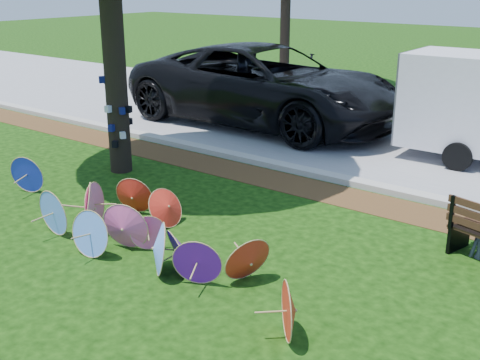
# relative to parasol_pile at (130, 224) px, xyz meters

# --- Properties ---
(ground) EXTENTS (90.00, 90.00, 0.00)m
(ground) POSITION_rel_parasol_pile_xyz_m (0.53, -0.69, -0.35)
(ground) COLOR black
(ground) RESTS_ON ground
(mulch_strip) EXTENTS (90.00, 1.00, 0.01)m
(mulch_strip) POSITION_rel_parasol_pile_xyz_m (0.53, 3.81, -0.35)
(mulch_strip) COLOR #472D16
(mulch_strip) RESTS_ON ground
(curb) EXTENTS (90.00, 0.30, 0.12)m
(curb) POSITION_rel_parasol_pile_xyz_m (0.53, 4.51, -0.29)
(curb) COLOR #B7B5AD
(curb) RESTS_ON ground
(street) EXTENTS (90.00, 8.00, 0.01)m
(street) POSITION_rel_parasol_pile_xyz_m (0.53, 8.66, -0.35)
(street) COLOR gray
(street) RESTS_ON ground
(parasol_pile) EXTENTS (7.08, 2.11, 0.81)m
(parasol_pile) POSITION_rel_parasol_pile_xyz_m (0.00, 0.00, 0.00)
(parasol_pile) COLOR purple
(parasol_pile) RESTS_ON ground
(black_van) EXTENTS (7.60, 3.52, 2.11)m
(black_van) POSITION_rel_parasol_pile_xyz_m (-2.95, 7.57, 0.70)
(black_van) COLOR black
(black_van) RESTS_ON ground
(cargo_trailer) EXTENTS (2.88, 1.86, 2.58)m
(cargo_trailer) POSITION_rel_parasol_pile_xyz_m (2.56, 7.53, 0.94)
(cargo_trailer) COLOR white
(cargo_trailer) RESTS_ON ground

